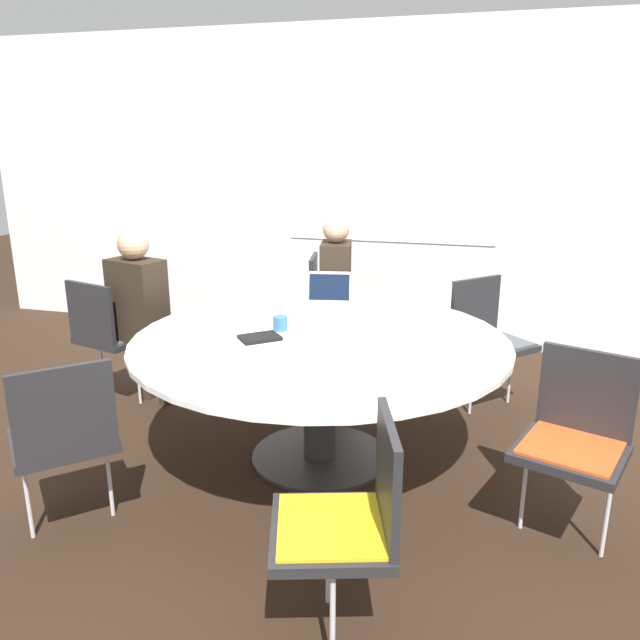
{
  "coord_description": "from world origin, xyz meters",
  "views": [
    {
      "loc": [
        0.86,
        -3.12,
        1.78
      ],
      "look_at": [
        0.0,
        0.0,
        0.83
      ],
      "focal_mm": 35.0,
      "sensor_mm": 36.0,
      "label": 1
    }
  ],
  "objects": [
    {
      "name": "ground_plane",
      "position": [
        0.0,
        0.0,
        0.0
      ],
      "size": [
        16.0,
        16.0,
        0.0
      ],
      "primitive_type": "plane",
      "color": "black"
    },
    {
      "name": "wall_back",
      "position": [
        0.0,
        2.3,
        1.35
      ],
      "size": [
        8.0,
        0.07,
        2.7
      ],
      "color": "silver",
      "rests_on": "ground_plane"
    },
    {
      "name": "conference_table",
      "position": [
        0.0,
        0.0,
        0.61
      ],
      "size": [
        2.05,
        2.05,
        0.73
      ],
      "color": "#333333",
      "rests_on": "ground_plane"
    },
    {
      "name": "chair_0",
      "position": [
        -0.37,
        1.61,
        0.52
      ],
      "size": [
        0.49,
        0.51,
        0.87
      ],
      "rotation": [
        0.0,
        0.0,
        4.9
      ],
      "color": "#262628",
      "rests_on": "ground_plane"
    },
    {
      "name": "chair_1",
      "position": [
        -1.6,
        0.39,
        0.52
      ],
      "size": [
        0.54,
        0.52,
        0.87
      ],
      "rotation": [
        0.0,
        0.0,
        6.0
      ],
      "color": "#262628",
      "rests_on": "ground_plane"
    },
    {
      "name": "chair_2",
      "position": [
        -0.91,
        -1.0,
        0.52
      ],
      "size": [
        0.61,
        0.61,
        0.87
      ],
      "rotation": [
        0.0,
        0.0,
        7.07
      ],
      "color": "#262628",
      "rests_on": "ground_plane"
    },
    {
      "name": "chair_3",
      "position": [
        0.46,
        -1.27,
        0.52
      ],
      "size": [
        0.53,
        0.54,
        0.87
      ],
      "rotation": [
        0.0,
        0.0,
        8.15
      ],
      "color": "#262628",
      "rests_on": "ground_plane"
    },
    {
      "name": "chair_4",
      "position": [
        1.29,
        -0.39,
        0.52
      ],
      "size": [
        0.56,
        0.54,
        0.87
      ],
      "rotation": [
        0.0,
        0.0,
        9.08
      ],
      "color": "#262628",
      "rests_on": "ground_plane"
    },
    {
      "name": "chair_5",
      "position": [
        0.88,
        1.02,
        0.52
      ],
      "size": [
        0.61,
        0.61,
        0.87
      ],
      "rotation": [
        0.0,
        0.0,
        10.23
      ],
      "color": "#262628",
      "rests_on": "ground_plane"
    },
    {
      "name": "person_0",
      "position": [
        -0.24,
        1.39,
        0.72
      ],
      "size": [
        0.31,
        0.39,
        1.22
      ],
      "rotation": [
        0.0,
        0.0,
        4.9
      ],
      "color": "#2D2319",
      "rests_on": "ground_plane"
    },
    {
      "name": "person_1",
      "position": [
        -1.35,
        0.4,
        0.72
      ],
      "size": [
        0.41,
        0.33,
        1.22
      ],
      "rotation": [
        0.0,
        0.0,
        6.0
      ],
      "color": "#2D2319",
      "rests_on": "ground_plane"
    },
    {
      "name": "laptop",
      "position": [
        -0.12,
        0.64,
        0.78
      ],
      "size": [
        0.33,
        0.29,
        0.21
      ],
      "rotation": [
        0.0,
        0.0,
        0.18
      ],
      "color": "silver",
      "rests_on": "conference_table"
    },
    {
      "name": "spiral_notebook",
      "position": [
        -0.31,
        -0.12,
        0.74
      ],
      "size": [
        0.26,
        0.25,
        0.02
      ],
      "color": "black",
      "rests_on": "conference_table"
    },
    {
      "name": "coffee_cup",
      "position": [
        -0.25,
        0.07,
        0.77
      ],
      "size": [
        0.08,
        0.08,
        0.08
      ],
      "color": "#33669E",
      "rests_on": "conference_table"
    }
  ]
}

